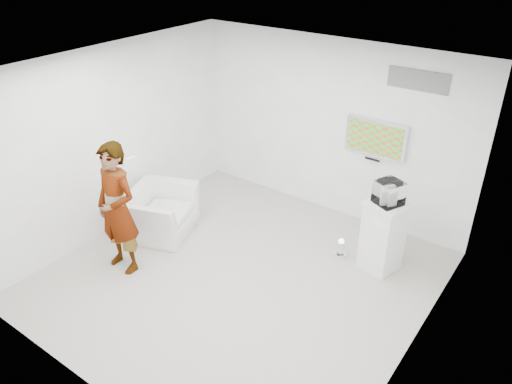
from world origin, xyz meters
TOP-DOWN VIEW (x-y plane):
  - room at (0.00, 0.00)m, footprint 5.01×5.01m
  - tv at (0.85, 2.45)m, footprint 1.00×0.08m
  - logo_decal at (1.35, 2.49)m, footprint 0.90×0.02m
  - person at (-1.54, -0.80)m, footprint 0.73×0.49m
  - armchair at (-1.79, 0.20)m, footprint 1.31×1.40m
  - pedestal at (1.54, 1.41)m, footprint 0.64×0.64m
  - floor_uplight at (0.96, 1.30)m, footprint 0.21×0.21m
  - vitrine at (1.54, 1.41)m, footprint 0.44×0.44m
  - console at (1.54, 1.41)m, footprint 0.13×0.14m
  - wii_remote at (-1.28, -0.65)m, footprint 0.06×0.13m

SIDE VIEW (x-z plane):
  - floor_uplight at x=0.96m, z-range 0.00..0.30m
  - armchair at x=-1.79m, z-range 0.00..0.74m
  - pedestal at x=1.54m, z-range 0.00..1.09m
  - person at x=-1.54m, z-range 0.00..1.98m
  - console at x=1.54m, z-range 1.09..1.29m
  - vitrine at x=1.54m, z-range 1.09..1.43m
  - room at x=0.00m, z-range 0.00..3.00m
  - tv at x=0.85m, z-range 1.25..1.85m
  - wii_remote at x=-1.28m, z-range 1.77..1.80m
  - logo_decal at x=1.35m, z-range 2.40..2.70m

